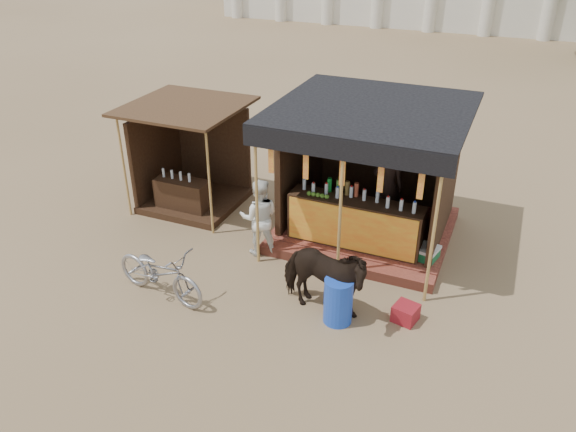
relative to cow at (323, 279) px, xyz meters
The scene contains 9 objects.
ground 1.38m from the cow, 153.87° to the right, with size 120.00×120.00×0.00m, color #846B4C.
main_stall 2.85m from the cow, 91.11° to the left, with size 3.60×3.61×2.78m.
secondary_stall 5.04m from the cow, 147.43° to the left, with size 2.40×2.40×2.38m.
cow is the anchor object (origin of this frame).
motorbike 2.83m from the cow, 167.01° to the right, with size 0.66×1.88×0.99m, color gray.
bystander 2.23m from the cow, 143.24° to the left, with size 0.76×0.60×1.57m, color white.
blue_barrel 0.43m from the cow, 15.15° to the right, with size 0.48×0.48×0.81m, color blue.
red_crate 1.49m from the cow, 15.25° to the left, with size 0.37×0.37×0.29m, color maroon.
cooler 2.45m from the cow, 59.42° to the left, with size 0.72×0.57×0.46m.
Camera 1 is at (3.49, -6.63, 5.98)m, focal length 35.00 mm.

